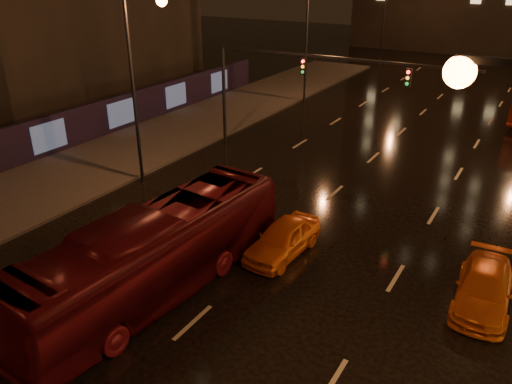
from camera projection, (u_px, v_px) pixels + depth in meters
ground at (362, 168)px, 28.96m from camera, size 140.00×140.00×0.00m
sidewalk_left at (129, 151)px, 31.37m from camera, size 7.00×70.00×0.15m
hoarding_left at (47, 137)px, 30.27m from camera, size 0.30×46.00×2.50m
traffic_signal at (287, 77)px, 29.36m from camera, size 15.31×0.32×6.20m
bus_red at (156, 254)px, 17.40m from camera, size 3.45×11.58×3.18m
taxi_near at (283, 239)px, 20.12m from camera, size 1.87×4.21×1.41m
taxi_far at (484, 288)px, 17.16m from camera, size 1.98×4.45×1.27m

